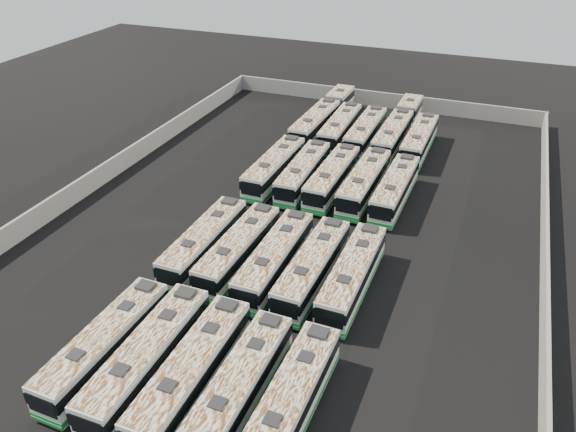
{
  "coord_description": "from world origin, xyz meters",
  "views": [
    {
      "loc": [
        16.37,
        -42.1,
        28.22
      ],
      "look_at": [
        -0.04,
        -0.42,
        1.6
      ],
      "focal_mm": 35.0,
      "sensor_mm": 36.0,
      "label": 1
    }
  ],
  "objects_px": {
    "bus_front_center": "(192,372)",
    "bus_midfront_center": "(275,259)",
    "bus_midfront_far_right": "(352,275)",
    "bus_midback_far_right": "(395,189)",
    "bus_midback_left": "(303,173)",
    "bus_back_far_right": "(419,140)",
    "bus_midback_far_left": "(274,168)",
    "bus_midback_right": "(364,182)",
    "bus_front_far_left": "(106,345)",
    "bus_front_right": "(239,388)",
    "bus_back_far_left": "(324,116)",
    "bus_midfront_left": "(239,249)",
    "bus_back_center": "(365,132)",
    "bus_back_left": "(340,128)",
    "bus_front_far_right": "(290,403)",
    "bus_back_right": "(398,127)",
    "bus_front_left": "(148,358)",
    "bus_midfront_right": "(313,268)",
    "bus_midback_center": "(332,177)",
    "bus_midfront_far_left": "(205,242)"
  },
  "relations": [
    {
      "from": "bus_front_left",
      "to": "bus_midfront_center",
      "type": "xyz_separation_m",
      "value": [
        3.34,
        13.34,
        -0.05
      ]
    },
    {
      "from": "bus_front_center",
      "to": "bus_midfront_center",
      "type": "distance_m",
      "value": 13.35
    },
    {
      "from": "bus_front_right",
      "to": "bus_midback_center",
      "type": "height_order",
      "value": "bus_midback_center"
    },
    {
      "from": "bus_front_center",
      "to": "bus_back_left",
      "type": "distance_m",
      "value": 42.8
    },
    {
      "from": "bus_midfront_far_left",
      "to": "bus_midback_center",
      "type": "xyz_separation_m",
      "value": [
        6.47,
        15.78,
        0.01
      ]
    },
    {
      "from": "bus_front_left",
      "to": "bus_midfront_far_right",
      "type": "distance_m",
      "value": 16.76
    },
    {
      "from": "bus_midfront_right",
      "to": "bus_front_center",
      "type": "bearing_deg",
      "value": -102.77
    },
    {
      "from": "bus_front_center",
      "to": "bus_midfront_right",
      "type": "distance_m",
      "value": 13.75
    },
    {
      "from": "bus_midfront_far_right",
      "to": "bus_midfront_left",
      "type": "bearing_deg",
      "value": -179.51
    },
    {
      "from": "bus_midfront_far_left",
      "to": "bus_midback_far_left",
      "type": "bearing_deg",
      "value": 90.31
    },
    {
      "from": "bus_midback_left",
      "to": "bus_front_center",
      "type": "bearing_deg",
      "value": -84.87
    },
    {
      "from": "bus_midfront_far_left",
      "to": "bus_midback_center",
      "type": "height_order",
      "value": "bus_midback_center"
    },
    {
      "from": "bus_back_far_left",
      "to": "bus_midfront_far_right",
      "type": "bearing_deg",
      "value": -66.57
    },
    {
      "from": "bus_front_left",
      "to": "bus_front_right",
      "type": "distance_m",
      "value": 6.57
    },
    {
      "from": "bus_midfront_center",
      "to": "bus_back_left",
      "type": "relative_size",
      "value": 0.99
    },
    {
      "from": "bus_midfront_left",
      "to": "bus_back_center",
      "type": "relative_size",
      "value": 0.99
    },
    {
      "from": "bus_midfront_far_right",
      "to": "bus_midback_left",
      "type": "height_order",
      "value": "bus_midfront_far_right"
    },
    {
      "from": "bus_back_left",
      "to": "bus_midfront_far_right",
      "type": "bearing_deg",
      "value": -72.26
    },
    {
      "from": "bus_front_far_left",
      "to": "bus_midfront_center",
      "type": "bearing_deg",
      "value": 64.53
    },
    {
      "from": "bus_midfront_right",
      "to": "bus_midback_right",
      "type": "xyz_separation_m",
      "value": [
        0.03,
        15.97,
        0.03
      ]
    },
    {
      "from": "bus_midfront_far_right",
      "to": "bus_midback_far_right",
      "type": "relative_size",
      "value": 1.0
    },
    {
      "from": "bus_midback_far_right",
      "to": "bus_back_right",
      "type": "bearing_deg",
      "value": 102.06
    },
    {
      "from": "bus_front_right",
      "to": "bus_midfront_center",
      "type": "relative_size",
      "value": 0.98
    },
    {
      "from": "bus_front_right",
      "to": "bus_back_far_left",
      "type": "bearing_deg",
      "value": 102.53
    },
    {
      "from": "bus_front_center",
      "to": "bus_back_far_right",
      "type": "distance_m",
      "value": 42.99
    },
    {
      "from": "bus_midback_far_left",
      "to": "bus_midback_right",
      "type": "xyz_separation_m",
      "value": [
        9.95,
        0.17,
        0.01
      ]
    },
    {
      "from": "bus_front_far_right",
      "to": "bus_back_center",
      "type": "relative_size",
      "value": 0.98
    },
    {
      "from": "bus_midback_left",
      "to": "bus_back_far_right",
      "type": "relative_size",
      "value": 0.99
    },
    {
      "from": "bus_front_left",
      "to": "bus_back_far_left",
      "type": "distance_m",
      "value": 46.09
    },
    {
      "from": "bus_front_far_right",
      "to": "bus_midfront_far_left",
      "type": "bearing_deg",
      "value": 135.32
    },
    {
      "from": "bus_back_far_left",
      "to": "bus_back_far_right",
      "type": "distance_m",
      "value": 13.66
    },
    {
      "from": "bus_back_left",
      "to": "bus_back_center",
      "type": "xyz_separation_m",
      "value": [
        3.31,
        -0.1,
        -0.01
      ]
    },
    {
      "from": "bus_front_left",
      "to": "bus_midback_right",
      "type": "xyz_separation_m",
      "value": [
        6.66,
        29.3,
        -0.03
      ]
    },
    {
      "from": "bus_front_right",
      "to": "bus_midfront_right",
      "type": "relative_size",
      "value": 0.99
    },
    {
      "from": "bus_midfront_far_right",
      "to": "bus_back_left",
      "type": "bearing_deg",
      "value": 109.25
    },
    {
      "from": "bus_midfront_far_right",
      "to": "bus_back_left",
      "type": "xyz_separation_m",
      "value": [
        -9.88,
        29.12,
        0.03
      ]
    },
    {
      "from": "bus_midback_right",
      "to": "bus_back_center",
      "type": "bearing_deg",
      "value": 105.34
    },
    {
      "from": "bus_front_right",
      "to": "bus_midback_right",
      "type": "bearing_deg",
      "value": 90.31
    },
    {
      "from": "bus_front_far_left",
      "to": "bus_front_right",
      "type": "distance_m",
      "value": 9.91
    },
    {
      "from": "bus_front_far_right",
      "to": "bus_back_right",
      "type": "height_order",
      "value": "bus_back_right"
    },
    {
      "from": "bus_front_right",
      "to": "bus_midback_far_left",
      "type": "xyz_separation_m",
      "value": [
        -9.86,
        29.21,
        0.05
      ]
    },
    {
      "from": "bus_front_far_left",
      "to": "bus_midback_left",
      "type": "distance_m",
      "value": 29.34
    },
    {
      "from": "bus_front_center",
      "to": "bus_midback_right",
      "type": "xyz_separation_m",
      "value": [
        3.37,
        29.31,
        -0.0
      ]
    },
    {
      "from": "bus_midfront_center",
      "to": "bus_midback_left",
      "type": "distance_m",
      "value": 16.18
    },
    {
      "from": "bus_front_right",
      "to": "bus_midfront_center",
      "type": "xyz_separation_m",
      "value": [
        -3.22,
        13.42,
        0.03
      ]
    },
    {
      "from": "bus_front_center",
      "to": "bus_midback_left",
      "type": "xyz_separation_m",
      "value": [
        -3.28,
        29.18,
        -0.05
      ]
    },
    {
      "from": "bus_midfront_left",
      "to": "bus_back_right",
      "type": "distance_m",
      "value": 32.97
    },
    {
      "from": "bus_front_far_right",
      "to": "bus_midfront_left",
      "type": "height_order",
      "value": "bus_front_far_right"
    },
    {
      "from": "bus_front_right",
      "to": "bus_midfront_left",
      "type": "height_order",
      "value": "bus_front_right"
    },
    {
      "from": "bus_front_far_right",
      "to": "bus_back_right",
      "type": "xyz_separation_m",
      "value": [
        -3.16,
        45.8,
        0.04
      ]
    }
  ]
}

